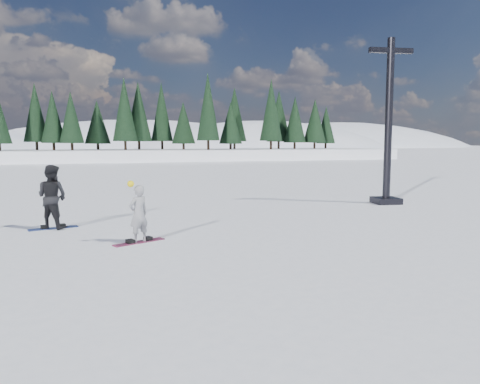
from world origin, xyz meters
name	(u,v)px	position (x,y,z in m)	size (l,w,h in m)	color
ground	(72,243)	(0.00, 0.00, 0.00)	(420.00, 420.00, 0.00)	white
alpine_backdrop	(64,182)	(-11.72, 189.16, -13.97)	(412.50, 227.00, 53.20)	white
lift_tower	(388,138)	(13.06, 4.39, 2.94)	(2.00, 1.22, 7.22)	black
snowboarder_woman	(138,214)	(1.77, -0.56, 0.81)	(0.69, 0.62, 1.74)	#9D9EA2
snowboarder_man	(52,197)	(-0.67, 2.36, 1.02)	(1.00, 0.78, 2.05)	black
snowboard_woman	(139,242)	(1.77, -0.56, 0.01)	(1.50, 0.28, 0.03)	#8D1E49
snowboard_man	(53,228)	(-0.67, 2.36, 0.01)	(1.50, 0.28, 0.03)	navy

